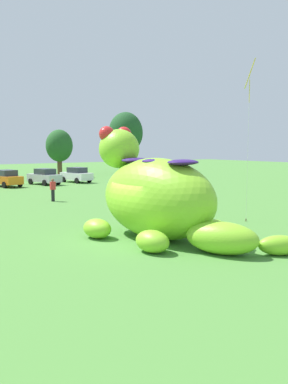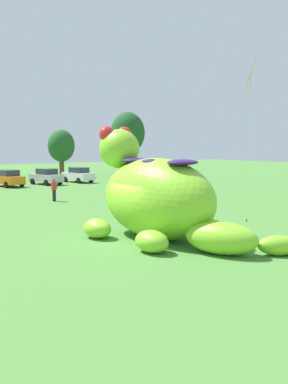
% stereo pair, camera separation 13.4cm
% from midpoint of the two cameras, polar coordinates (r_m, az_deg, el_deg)
% --- Properties ---
extents(ground_plane, '(160.00, 160.00, 0.00)m').
position_cam_midpoint_polar(ground_plane, '(18.83, -2.32, -6.53)').
color(ground_plane, '#4C8438').
extents(giant_inflatable_creature, '(5.86, 9.72, 5.12)m').
position_cam_midpoint_polar(giant_inflatable_creature, '(18.93, 1.58, -0.71)').
color(giant_inflatable_creature, '#8CD12D').
rests_on(giant_inflatable_creature, ground).
extents(car_orange, '(2.54, 4.36, 1.72)m').
position_cam_midpoint_polar(car_orange, '(45.18, -18.20, 1.76)').
color(car_orange, orange).
rests_on(car_orange, ground).
extents(car_silver, '(2.64, 4.39, 1.72)m').
position_cam_midpoint_polar(car_silver, '(46.51, -13.37, 2.03)').
color(car_silver, '#B7BABF').
rests_on(car_silver, ground).
extents(car_white, '(2.50, 4.35, 1.72)m').
position_cam_midpoint_polar(car_white, '(48.59, -9.17, 2.30)').
color(car_white, white).
rests_on(car_white, ground).
extents(tree_centre_left, '(3.54, 3.54, 6.28)m').
position_cam_midpoint_polar(tree_centre_left, '(57.28, -11.43, 6.10)').
color(tree_centre_left, brown).
rests_on(tree_centre_left, ground).
extents(tree_centre, '(5.19, 5.19, 9.21)m').
position_cam_midpoint_polar(tree_centre, '(64.59, -2.55, 7.92)').
color(tree_centre, brown).
rests_on(tree_centre, ground).
extents(spectator_near_inflatable, '(0.38, 0.26, 1.71)m').
position_cam_midpoint_polar(spectator_near_inflatable, '(38.05, -1.93, 1.27)').
color(spectator_near_inflatable, '#2D334C').
rests_on(spectator_near_inflatable, ground).
extents(spectator_by_cars, '(0.38, 0.26, 1.71)m').
position_cam_midpoint_polar(spectator_by_cars, '(32.42, -12.31, 0.26)').
color(spectator_by_cars, black).
rests_on(spectator_by_cars, ground).
extents(tethered_flying_kite, '(1.13, 1.13, 8.70)m').
position_cam_midpoint_polar(tethered_flying_kite, '(24.00, 13.92, 14.89)').
color(tethered_flying_kite, brown).
rests_on(tethered_flying_kite, ground).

